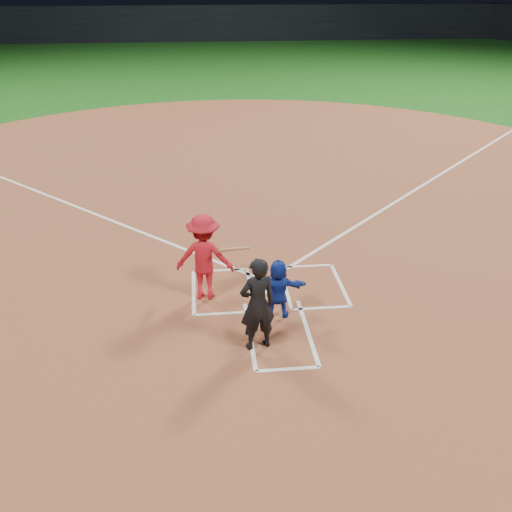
{
  "coord_description": "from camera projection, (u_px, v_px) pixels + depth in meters",
  "views": [
    {
      "loc": [
        -1.34,
        -10.54,
        6.13
      ],
      "look_at": [
        -0.3,
        -0.4,
        1.0
      ],
      "focal_mm": 40.0,
      "sensor_mm": 36.0,
      "label": 1
    }
  ],
  "objects": [
    {
      "name": "ground",
      "position": [
        268.0,
        289.0,
        12.25
      ],
      "size": [
        120.0,
        120.0,
        0.0
      ],
      "primitive_type": "plane",
      "color": "#134B12",
      "rests_on": "ground"
    },
    {
      "name": "home_plate_dirt",
      "position": [
        244.0,
        192.0,
        17.58
      ],
      "size": [
        28.0,
        28.0,
        0.01
      ],
      "primitive_type": "cylinder",
      "color": "brown",
      "rests_on": "ground"
    },
    {
      "name": "home_plate",
      "position": [
        268.0,
        288.0,
        12.24
      ],
      "size": [
        0.6,
        0.6,
        0.02
      ],
      "primitive_type": "cylinder",
      "rotation": [
        0.0,
        0.0,
        3.14
      ],
      "color": "white",
      "rests_on": "home_plate_dirt"
    },
    {
      "name": "batter_at_plate",
      "position": [
        204.0,
        257.0,
        11.53
      ],
      "size": [
        1.59,
        0.87,
        1.83
      ],
      "color": "red",
      "rests_on": "home_plate_dirt"
    },
    {
      "name": "catcher",
      "position": [
        278.0,
        289.0,
        11.0
      ],
      "size": [
        1.15,
        0.44,
        1.21
      ],
      "primitive_type": "imported",
      "rotation": [
        0.0,
        0.0,
        3.07
      ],
      "color": "#132B9B",
      "rests_on": "home_plate_dirt"
    },
    {
      "name": "umpire",
      "position": [
        257.0,
        304.0,
        9.95
      ],
      "size": [
        0.74,
        0.58,
        1.79
      ],
      "primitive_type": "imported",
      "rotation": [
        0.0,
        0.0,
        3.41
      ],
      "color": "black",
      "rests_on": "home_plate_dirt"
    },
    {
      "name": "stadium_wall_far",
      "position": [
        207.0,
        23.0,
        54.19
      ],
      "size": [
        80.0,
        1.2,
        3.2
      ],
      "primitive_type": "cube",
      "color": "black",
      "rests_on": "ground"
    },
    {
      "name": "chalk_markings",
      "position": [
        246.0,
        200.0,
        16.94
      ],
      "size": [
        28.35,
        17.32,
        0.01
      ],
      "color": "white",
      "rests_on": "home_plate_dirt"
    }
  ]
}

